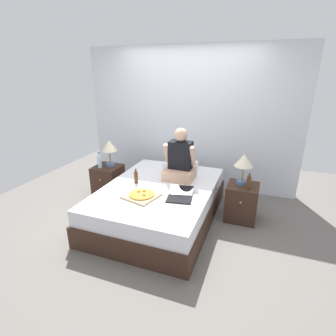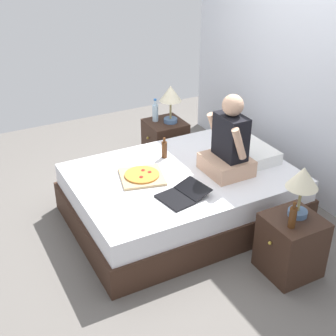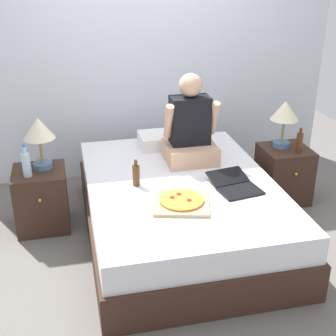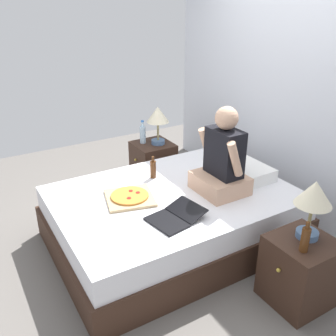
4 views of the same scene
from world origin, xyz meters
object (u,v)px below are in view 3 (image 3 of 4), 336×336
object	(u,v)px
nightstand_left	(42,199)
nightstand_right	(283,174)
person_seated	(190,130)
lamp_on_left_nightstand	(39,132)
water_bottle	(26,164)
laptop	(236,186)
pizza_box	(181,202)
bed	(180,208)
lamp_on_right_nightstand	(285,114)
beer_bottle_on_bed	(136,175)
beer_bottle	(299,142)

from	to	relation	value
nightstand_left	nightstand_right	xyz separation A→B (m)	(2.27, 0.00, 0.00)
nightstand_left	person_seated	size ratio (longest dim) A/B	0.69
lamp_on_left_nightstand	water_bottle	world-z (taller)	lamp_on_left_nightstand
laptop	pizza_box	xyz separation A→B (m)	(-0.48, -0.15, -0.00)
bed	lamp_on_right_nightstand	size ratio (longest dim) A/B	4.77
lamp_on_left_nightstand	beer_bottle_on_bed	world-z (taller)	lamp_on_left_nightstand
bed	beer_bottle_on_bed	size ratio (longest dim) A/B	9.75
beer_bottle	laptop	world-z (taller)	beer_bottle
bed	pizza_box	distance (m)	0.49
water_bottle	beer_bottle_on_bed	bearing A→B (deg)	-20.88
person_seated	nightstand_left	bearing A→B (deg)	179.36
bed	water_bottle	world-z (taller)	water_bottle
bed	person_seated	distance (m)	0.70
beer_bottle	bed	bearing A→B (deg)	-165.61
nightstand_right	lamp_on_left_nightstand	bearing A→B (deg)	178.71
nightstand_left	beer_bottle	size ratio (longest dim) A/B	2.32
nightstand_right	laptop	world-z (taller)	laptop
nightstand_right	lamp_on_right_nightstand	world-z (taller)	lamp_on_right_nightstand
beer_bottle	lamp_on_left_nightstand	bearing A→B (deg)	176.26
nightstand_left	lamp_on_left_nightstand	size ratio (longest dim) A/B	1.19
lamp_on_right_nightstand	beer_bottle	xyz separation A→B (m)	(0.10, -0.15, -0.23)
nightstand_right	beer_bottle_on_bed	world-z (taller)	beer_bottle_on_bed
nightstand_left	beer_bottle_on_bed	distance (m)	0.94
pizza_box	lamp_on_right_nightstand	bearing A→B (deg)	35.33
bed	beer_bottle	world-z (taller)	beer_bottle
nightstand_left	lamp_on_right_nightstand	xyz separation A→B (m)	(2.24, 0.05, 0.59)
beer_bottle	beer_bottle_on_bed	world-z (taller)	beer_bottle
lamp_on_left_nightstand	lamp_on_right_nightstand	distance (m)	2.20
lamp_on_left_nightstand	pizza_box	size ratio (longest dim) A/B	0.92
water_bottle	person_seated	distance (m)	1.41
water_bottle	lamp_on_right_nightstand	distance (m)	2.33
nightstand_left	water_bottle	bearing A→B (deg)	-131.65
nightstand_left	pizza_box	xyz separation A→B (m)	(1.04, -0.80, 0.26)
water_bottle	laptop	size ratio (longest dim) A/B	0.60
lamp_on_right_nightstand	beer_bottle_on_bed	world-z (taller)	lamp_on_right_nightstand
beer_bottle	laptop	distance (m)	0.98
water_bottle	beer_bottle	world-z (taller)	water_bottle
lamp_on_left_nightstand	nightstand_right	world-z (taller)	lamp_on_left_nightstand
bed	pizza_box	size ratio (longest dim) A/B	4.41
nightstand_left	bed	bearing A→B (deg)	-19.82
nightstand_right	bed	bearing A→B (deg)	-160.18
lamp_on_right_nightstand	laptop	distance (m)	1.05
lamp_on_right_nightstand	beer_bottle_on_bed	size ratio (longest dim) A/B	2.05
laptop	beer_bottle_on_bed	xyz separation A→B (m)	(-0.76, 0.23, 0.07)
pizza_box	beer_bottle_on_bed	size ratio (longest dim) A/B	2.21
bed	nightstand_left	world-z (taller)	nightstand_left
nightstand_right	beer_bottle_on_bed	size ratio (longest dim) A/B	2.43
nightstand_left	lamp_on_right_nightstand	distance (m)	2.32
bed	lamp_on_right_nightstand	distance (m)	1.34
laptop	nightstand_right	bearing A→B (deg)	40.99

